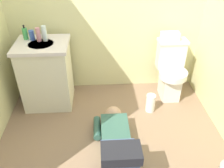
% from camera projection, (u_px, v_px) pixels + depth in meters
% --- Properties ---
extents(ground_plane, '(2.89, 2.96, 0.04)m').
position_uv_depth(ground_plane, '(111.00, 136.00, 2.60)').
color(ground_plane, '#866951').
extents(toilet, '(0.36, 0.46, 0.75)m').
position_uv_depth(toilet, '(171.00, 71.00, 3.01)').
color(toilet, silver).
rests_on(toilet, ground_plane).
extents(vanity_cabinet, '(0.60, 0.52, 0.82)m').
position_uv_depth(vanity_cabinet, '(47.00, 74.00, 2.85)').
color(vanity_cabinet, beige).
rests_on(vanity_cabinet, ground_plane).
extents(faucet, '(0.02, 0.02, 0.10)m').
position_uv_depth(faucet, '(43.00, 34.00, 2.72)').
color(faucet, silver).
rests_on(faucet, vanity_cabinet).
extents(person_plumber, '(0.39, 1.06, 0.52)m').
position_uv_depth(person_plumber, '(116.00, 144.00, 2.25)').
color(person_plumber, '#33594C').
rests_on(person_plumber, ground_plane).
extents(tissue_box, '(0.22, 0.11, 0.10)m').
position_uv_depth(tissue_box, '(170.00, 36.00, 2.84)').
color(tissue_box, silver).
rests_on(tissue_box, toilet).
extents(soap_dispenser, '(0.06, 0.06, 0.17)m').
position_uv_depth(soap_dispenser, '(25.00, 33.00, 2.68)').
color(soap_dispenser, green).
rests_on(soap_dispenser, vanity_cabinet).
extents(bottle_blue, '(0.06, 0.06, 0.11)m').
position_uv_depth(bottle_blue, '(32.00, 35.00, 2.67)').
color(bottle_blue, '#4063BB').
rests_on(bottle_blue, vanity_cabinet).
extents(bottle_pink, '(0.05, 0.05, 0.16)m').
position_uv_depth(bottle_pink, '(38.00, 35.00, 2.63)').
color(bottle_pink, pink).
rests_on(bottle_pink, vanity_cabinet).
extents(bottle_clear, '(0.05, 0.05, 0.17)m').
position_uv_depth(bottle_clear, '(44.00, 33.00, 2.63)').
color(bottle_clear, silver).
rests_on(bottle_clear, vanity_cabinet).
extents(paper_towel_roll, '(0.11, 0.11, 0.23)m').
position_uv_depth(paper_towel_roll, '(151.00, 103.00, 2.87)').
color(paper_towel_roll, white).
rests_on(paper_towel_roll, ground_plane).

